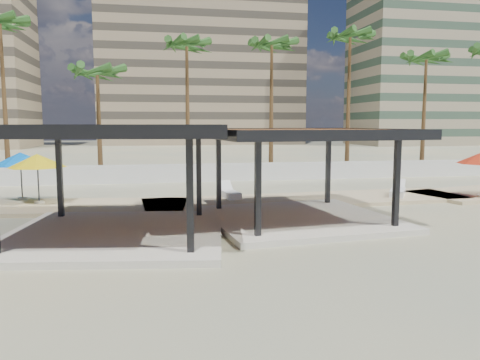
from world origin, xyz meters
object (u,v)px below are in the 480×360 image
Objects in this scene: lounger_b at (398,192)px; pavilion_west at (114,171)px; pavilion_central at (299,167)px; umbrella_a at (20,159)px; lounger_a at (230,194)px.

pavilion_west is at bearing 146.15° from lounger_b.
pavilion_central is 2.33× the size of umbrella_a.
pavilion_west is (-6.87, -1.36, 0.10)m from pavilion_central.
pavilion_central is 5.97m from lounger_a.
pavilion_central is 3.82× the size of lounger_a.
lounger_a is at bearing -6.86° from umbrella_a.
pavilion_west is at bearing -58.07° from umbrella_a.
lounger_a is (-1.86, 5.38, -1.80)m from pavilion_central.
pavilion_central is 8.19m from lounger_b.
lounger_b is (8.53, -0.99, 0.00)m from lounger_a.
pavilion_central is at bearing 19.46° from pavilion_west.
lounger_b is (6.67, 4.39, -1.80)m from pavilion_central.
pavilion_west is 4.11× the size of lounger_a.
lounger_a is 1.01× the size of lounger_b.
lounger_a is (9.96, -1.20, -1.78)m from umbrella_a.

